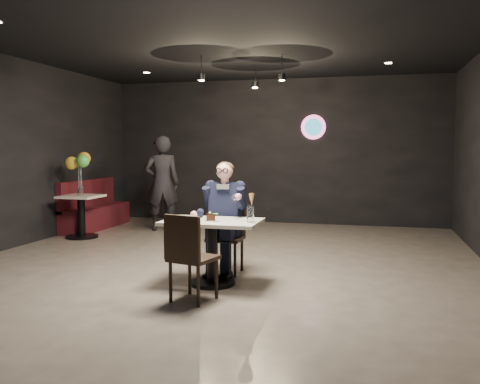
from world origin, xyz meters
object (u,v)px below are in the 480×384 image
(seated_man, at_px, (225,216))
(side_table, at_px, (81,215))
(booth_bench, at_px, (96,204))
(balloon_vase, at_px, (81,191))
(passerby, at_px, (162,183))
(main_table, at_px, (212,252))
(chair_near, at_px, (194,256))
(chair_far, at_px, (225,237))
(sundae_glass, at_px, (250,214))

(seated_man, bearing_deg, side_table, 150.10)
(booth_bench, height_order, balloon_vase, booth_bench)
(balloon_vase, height_order, passerby, passerby)
(main_table, distance_m, seated_man, 0.65)
(main_table, distance_m, chair_near, 0.64)
(main_table, height_order, chair_far, chair_far)
(passerby, bearing_deg, seated_man, 102.00)
(chair_near, relative_size, side_table, 1.14)
(chair_near, height_order, seated_man, seated_man)
(chair_far, xyz_separation_m, side_table, (-3.15, 1.81, -0.06))
(sundae_glass, bearing_deg, passerby, 126.05)
(booth_bench, bearing_deg, balloon_vase, -73.30)
(main_table, height_order, booth_bench, booth_bench)
(chair_near, distance_m, balloon_vase, 4.37)
(chair_far, relative_size, side_table, 1.14)
(chair_near, bearing_deg, balloon_vase, 151.27)
(chair_near, bearing_deg, side_table, 151.27)
(seated_man, height_order, passerby, passerby)
(chair_far, height_order, seated_man, seated_man)
(seated_man, bearing_deg, sundae_glass, -51.99)
(side_table, bearing_deg, main_table, -36.85)
(booth_bench, distance_m, passerby, 1.43)
(balloon_vase, bearing_deg, main_table, -36.85)
(chair_near, relative_size, sundae_glass, 5.02)
(sundae_glass, xyz_separation_m, side_table, (-3.61, 2.40, -0.44))
(chair_near, distance_m, side_table, 4.35)
(side_table, bearing_deg, seated_man, -29.90)
(side_table, height_order, balloon_vase, balloon_vase)
(main_table, xyz_separation_m, side_table, (-3.15, 2.36, 0.03))
(sundae_glass, height_order, booth_bench, booth_bench)
(side_table, bearing_deg, sundae_glass, -33.61)
(passerby, bearing_deg, chair_far, 102.00)
(main_table, xyz_separation_m, balloon_vase, (-3.15, 2.36, 0.45))
(chair_far, xyz_separation_m, booth_bench, (-3.45, 2.81, 0.02))
(seated_man, relative_size, side_table, 1.79)
(main_table, relative_size, sundae_glass, 6.01)
(chair_near, xyz_separation_m, passerby, (-2.10, 4.11, 0.44))
(main_table, relative_size, side_table, 1.37)
(chair_far, height_order, booth_bench, booth_bench)
(main_table, bearing_deg, seated_man, 90.00)
(sundae_glass, relative_size, side_table, 0.23)
(chair_near, xyz_separation_m, side_table, (-3.15, 3.00, -0.06))
(booth_bench, height_order, passerby, passerby)
(main_table, height_order, sundae_glass, sundae_glass)
(chair_far, height_order, side_table, chair_far)
(main_table, distance_m, passerby, 4.09)
(chair_far, bearing_deg, seated_man, 26.57)
(main_table, distance_m, booth_bench, 4.82)
(seated_man, distance_m, passerby, 3.60)
(chair_near, distance_m, sundae_glass, 0.84)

